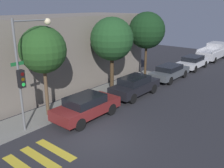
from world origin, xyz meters
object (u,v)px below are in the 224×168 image
pickup_truck (213,51)px  tree_midblock (112,39)px  traffic_light_pole (26,63)px  sedan_middle (135,86)px  sedan_far_end (170,72)px  sedan_near_corner (86,106)px  sedan_tail_of_row (193,62)px  tree_near_corner (43,50)px  tree_far_end (147,30)px

pickup_truck → tree_midblock: bearing=173.5°
traffic_light_pole → tree_midblock: (7.70, 0.73, 0.38)m
pickup_truck → tree_midblock: tree_midblock is taller
sedan_middle → sedan_far_end: sedan_middle is taller
sedan_middle → pickup_truck: size_ratio=0.78×
sedan_far_end → tree_midblock: size_ratio=0.81×
sedan_near_corner → sedan_middle: 5.10m
sedan_near_corner → sedan_tail_of_row: bearing=0.0°
traffic_light_pole → tree_midblock: bearing=5.5°
sedan_far_end → sedan_tail_of_row: 5.31m
sedan_middle → pickup_truck: bearing=-0.0°
pickup_truck → sedan_near_corner: bearing=180.0°
sedan_middle → sedan_tail_of_row: 10.90m
sedan_tail_of_row → tree_midblock: bearing=169.8°
sedan_tail_of_row → traffic_light_pole: bearing=176.1°
traffic_light_pole → tree_near_corner: (1.56, 0.73, 0.38)m
sedan_tail_of_row → tree_far_end: bearing=162.4°
tree_far_end → sedan_near_corner: bearing=-168.3°
sedan_middle → tree_near_corner: bearing=162.6°
sedan_middle → pickup_truck: (17.27, -0.00, 0.18)m
sedan_far_end → tree_far_end: tree_far_end is taller
sedan_tail_of_row → tree_near_corner: (-17.31, 2.01, 3.37)m
traffic_light_pole → tree_far_end: tree_far_end is taller
tree_near_corner → tree_midblock: tree_midblock is taller
sedan_middle → tree_near_corner: tree_near_corner is taller
tree_near_corner → tree_midblock: 6.14m
traffic_light_pole → sedan_middle: bearing=-9.1°
sedan_middle → tree_midblock: tree_midblock is taller
tree_midblock → tree_far_end: 4.86m
sedan_near_corner → tree_far_end: tree_far_end is taller
sedan_tail_of_row → sedan_near_corner: bearing=180.0°
sedan_middle → tree_near_corner: (-6.41, 2.01, 3.32)m
sedan_near_corner → tree_far_end: size_ratio=0.72×
traffic_light_pole → tree_near_corner: 1.76m
traffic_light_pole → sedan_far_end: (13.56, -1.27, -2.99)m
sedan_near_corner → pickup_truck: pickup_truck is taller
sedan_far_end → sedan_near_corner: bearing=180.0°
sedan_middle → tree_far_end: 6.16m
tree_midblock → pickup_truck: bearing=-6.5°
sedan_tail_of_row → tree_midblock: (-11.17, 2.01, 3.36)m
sedan_near_corner → sedan_middle: bearing=-0.0°
tree_midblock → tree_far_end: size_ratio=0.96×
sedan_tail_of_row → pickup_truck: bearing=-0.0°
sedan_far_end → sedan_middle: bearing=180.0°
tree_near_corner → tree_midblock: (6.14, -0.00, -0.01)m
pickup_truck → tree_midblock: (-17.55, 2.01, 3.13)m
sedan_near_corner → sedan_middle: size_ratio=0.97×
sedan_near_corner → sedan_far_end: size_ratio=0.92×
sedan_tail_of_row → pickup_truck: (6.38, -0.00, 0.23)m
tree_far_end → sedan_tail_of_row: bearing=-17.6°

